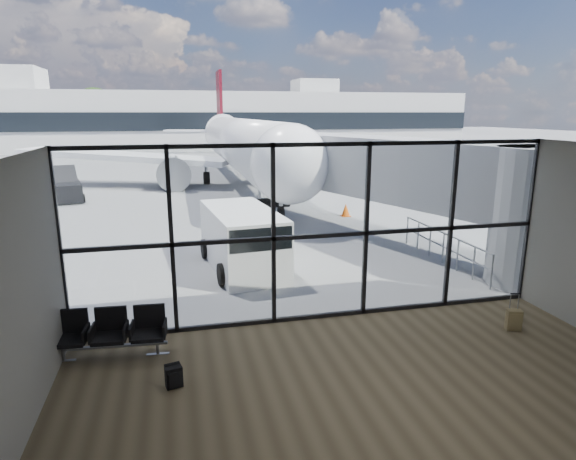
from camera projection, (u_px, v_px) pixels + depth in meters
name	position (u px, v px, depth m)	size (l,w,h in m)	color
ground	(207.00, 163.00, 50.26)	(220.00, 220.00, 0.00)	slate
lounge_shell	(414.00, 284.00, 7.29)	(12.02, 8.01, 4.51)	brown
glass_curtain_wall	(321.00, 234.00, 11.92)	(12.10, 0.12, 4.50)	white
jet_bridge	(385.00, 173.00, 19.59)	(8.00, 16.50, 4.33)	#949699
apron_railing	(443.00, 243.00, 16.85)	(0.06, 5.46, 1.11)	gray
far_terminal	(191.00, 119.00, 69.89)	(80.00, 12.20, 11.00)	#BBBBB6
tree_3	(12.00, 116.00, 73.34)	(4.95, 4.95, 7.12)	#382619
tree_4	(54.00, 112.00, 74.54)	(5.61, 5.61, 8.07)	#382619
tree_5	(95.00, 108.00, 75.74)	(6.27, 6.27, 9.03)	#382619
seating_row	(110.00, 330.00, 10.41)	(2.39, 0.84, 1.06)	gray
backpack	(174.00, 377.00, 9.26)	(0.35, 0.34, 0.47)	black
suitcase	(514.00, 320.00, 11.67)	(0.39, 0.32, 0.93)	olive
airliner	(241.00, 144.00, 36.59)	(31.64, 36.56, 9.43)	white
service_van	(243.00, 239.00, 16.15)	(2.65, 4.83, 2.02)	white
belt_loader	(68.00, 190.00, 28.94)	(2.32, 4.36, 1.91)	black
traffic_cone_a	(255.00, 220.00, 22.33)	(0.44, 0.44, 0.63)	#FF620D
traffic_cone_c	(346.00, 210.00, 24.63)	(0.46, 0.46, 0.65)	#DC530B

